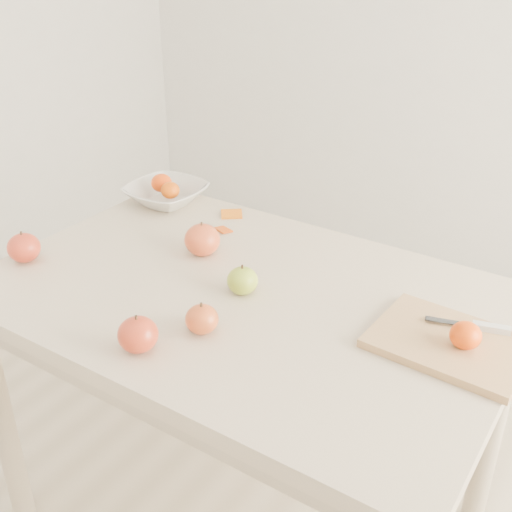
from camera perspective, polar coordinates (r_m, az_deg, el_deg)
The scene contains 14 objects.
table at distance 1.53m, azimuth -1.03°, elevation -6.31°, with size 1.20×0.80×0.75m.
cutting_board at distance 1.35m, azimuth 16.82°, elevation -7.42°, with size 0.30×0.22×0.02m, color tan.
board_tangerine at distance 1.32m, azimuth 18.13°, elevation -6.72°, with size 0.06×0.06×0.05m, color #E14A07.
fruit_bowl at distance 1.94m, azimuth -7.98°, elevation 5.47°, with size 0.23×0.23×0.06m, color silver.
bowl_tangerine_near at distance 1.96m, azimuth -8.40°, elevation 6.46°, with size 0.06×0.06×0.06m, color #DB4807.
bowl_tangerine_far at distance 1.91m, azimuth -7.63°, elevation 5.82°, with size 0.06×0.06×0.05m, color #E26307.
orange_peel_a at distance 1.85m, azimuth -2.18°, elevation 3.62°, with size 0.06×0.04×0.00m, color #CC610E.
orange_peel_b at distance 1.76m, azimuth -2.93°, elevation 2.28°, with size 0.04×0.04×0.00m, color #C3460D.
paring_knife at distance 1.39m, azimuth 19.63°, elevation -5.96°, with size 0.17×0.07×0.01m.
apple_green at distance 1.46m, azimuth -1.21°, elevation -2.20°, with size 0.07×0.07×0.06m, color #628E12.
apple_red_c at distance 1.29m, azimuth -10.45°, elevation -6.88°, with size 0.08×0.08×0.07m, color maroon.
apple_red_a at distance 1.63m, azimuth -4.80°, elevation 1.45°, with size 0.09×0.09×0.08m, color #A51813.
apple_red_d at distance 1.69m, azimuth -19.94°, elevation 0.70°, with size 0.08×0.08×0.07m, color #A6130F.
apple_red_e at distance 1.33m, azimuth -4.84°, elevation -5.62°, with size 0.07×0.07×0.06m, color #A4291E.
Camera 1 is at (0.72, -1.04, 1.52)m, focal length 45.00 mm.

